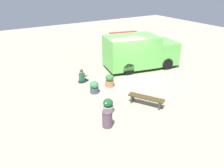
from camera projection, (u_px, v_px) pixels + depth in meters
name	position (u px, v px, depth m)	size (l,w,h in m)	color
ground_plane	(132.00, 76.00, 15.26)	(40.00, 40.00, 0.00)	#A89C87
food_truck	(139.00, 53.00, 16.26)	(5.45, 3.70, 2.32)	#69C855
person_customer	(82.00, 77.00, 14.24)	(0.77, 0.53, 0.85)	black
planter_flowering_near	(94.00, 87.00, 12.89)	(0.51, 0.51, 0.70)	#424D5A
planter_flowering_far	(110.00, 81.00, 13.66)	(0.55, 0.55, 0.75)	#C37553
planter_flowering_side	(108.00, 106.00, 11.03)	(0.53, 0.53, 0.70)	gray
plaza_bench	(146.00, 99.00, 11.61)	(1.28, 1.80, 0.47)	#49391B
trash_bin	(107.00, 119.00, 9.92)	(0.45, 0.45, 0.80)	#5C4453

